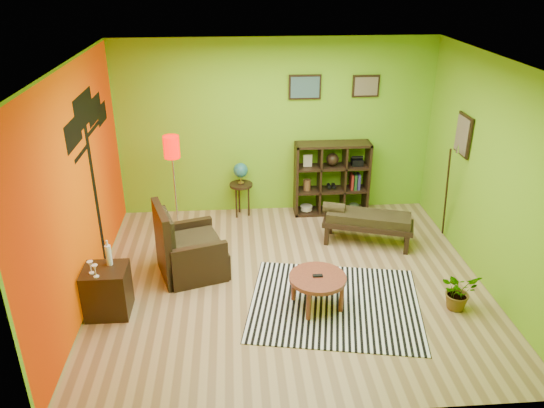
{
  "coord_description": "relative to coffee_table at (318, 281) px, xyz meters",
  "views": [
    {
      "loc": [
        -0.67,
        -5.83,
        3.83
      ],
      "look_at": [
        -0.21,
        0.15,
        1.05
      ],
      "focal_mm": 35.0,
      "sensor_mm": 36.0,
      "label": 1
    }
  ],
  "objects": [
    {
      "name": "floor_lamp",
      "position": [
        -1.82,
        1.96,
        0.91
      ],
      "size": [
        0.24,
        0.24,
        1.57
      ],
      "color": "silver",
      "rests_on": "ground"
    },
    {
      "name": "ground",
      "position": [
        -0.28,
        0.56,
        -0.36
      ],
      "size": [
        5.0,
        5.0,
        0.0
      ],
      "primitive_type": "plane",
      "color": "tan",
      "rests_on": "ground"
    },
    {
      "name": "armchair",
      "position": [
        -1.6,
        0.88,
        -0.06
      ],
      "size": [
        1.02,
        1.01,
        1.0
      ],
      "color": "black",
      "rests_on": "ground"
    },
    {
      "name": "zebra_rug",
      "position": [
        0.23,
        0.02,
        -0.36
      ],
      "size": [
        2.33,
        2.08,
        0.01
      ],
      "primitive_type": "cube",
      "rotation": [
        0.0,
        0.0,
        -0.19
      ],
      "color": "white",
      "rests_on": "ground"
    },
    {
      "name": "room_shell",
      "position": [
        -0.37,
        0.58,
        1.44
      ],
      "size": [
        5.04,
        4.54,
        2.82
      ],
      "color": "#74B91A",
      "rests_on": "ground"
    },
    {
      "name": "bench",
      "position": [
        0.94,
        1.51,
        0.02
      ],
      "size": [
        1.37,
        0.84,
        0.6
      ],
      "color": "black",
      "rests_on": "ground"
    },
    {
      "name": "potted_plant",
      "position": [
        1.68,
        -0.16,
        -0.18
      ],
      "size": [
        0.55,
        0.58,
        0.37
      ],
      "primitive_type": "imported",
      "rotation": [
        0.0,
        0.0,
        0.32
      ],
      "color": "#26661E",
      "rests_on": "ground"
    },
    {
      "name": "coffee_table",
      "position": [
        0.0,
        0.0,
        0.0
      ],
      "size": [
        0.68,
        0.68,
        0.44
      ],
      "color": "brown",
      "rests_on": "ground"
    },
    {
      "name": "side_cabinet",
      "position": [
        -2.48,
        0.07,
        -0.06
      ],
      "size": [
        0.5,
        0.46,
        0.91
      ],
      "color": "black",
      "rests_on": "ground"
    },
    {
      "name": "cube_shelf",
      "position": [
        0.64,
        2.59,
        0.24
      ],
      "size": [
        1.2,
        0.35,
        1.2
      ],
      "color": "black",
      "rests_on": "ground"
    },
    {
      "name": "globe_table",
      "position": [
        -0.85,
        2.59,
        0.33
      ],
      "size": [
        0.37,
        0.37,
        0.91
      ],
      "color": "black",
      "rests_on": "ground"
    }
  ]
}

